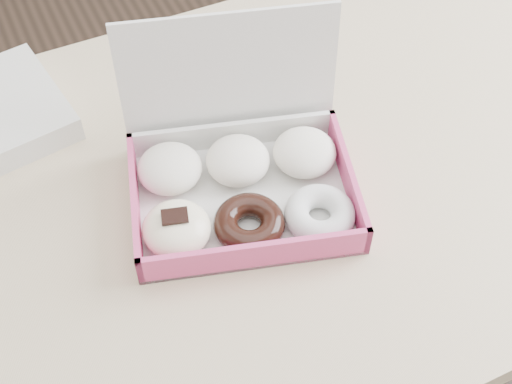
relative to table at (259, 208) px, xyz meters
name	(u,v)px	position (x,y,z in m)	size (l,w,h in m)	color
table	(259,208)	(0.00, 0.00, 0.00)	(1.20, 0.80, 0.75)	tan
donut_box	(239,177)	(-0.04, -0.02, 0.11)	(0.36, 0.33, 0.22)	white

